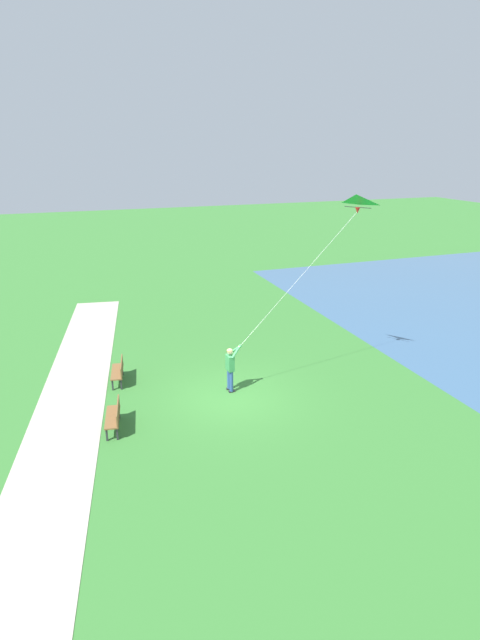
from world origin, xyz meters
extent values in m
plane|color=#33702D|center=(0.00, 0.00, 0.00)|extent=(120.00, 120.00, 0.00)
cube|color=#ADA393|center=(6.19, 2.00, 0.01)|extent=(7.32, 31.99, 0.02)
cube|color=#232328|center=(-0.11, -0.62, 0.03)|extent=(0.25, 0.12, 0.06)
cylinder|color=#2D4C8E|center=(-0.09, -0.62, 0.45)|extent=(0.14, 0.14, 0.82)
cube|color=#232328|center=(-0.13, -0.38, 0.03)|extent=(0.25, 0.12, 0.06)
cylinder|color=#2D4C8E|center=(-0.11, -0.38, 0.45)|extent=(0.14, 0.14, 0.82)
cube|color=#38894C|center=(-0.10, -0.50, 1.16)|extent=(0.24, 0.41, 0.60)
sphere|color=#DBB28E|center=(-0.10, -0.50, 1.62)|extent=(0.22, 0.22, 0.22)
ellipsoid|color=tan|center=(-0.09, -0.50, 1.66)|extent=(0.24, 0.24, 0.13)
cylinder|color=#38894C|center=(-0.32, -0.60, 1.61)|extent=(0.54, 0.32, 0.43)
cylinder|color=#38894C|center=(-0.33, -0.43, 1.61)|extent=(0.52, 0.37, 0.43)
sphere|color=#DBB28E|center=(-0.48, -0.52, 1.74)|extent=(0.10, 0.10, 0.10)
pyramid|color=green|center=(-5.12, -0.68, 6.82)|extent=(1.04, 1.21, 0.44)
cone|color=red|center=(-5.31, -0.82, 6.52)|extent=(0.28, 0.28, 0.22)
cylinder|color=black|center=(-5.31, -0.82, 6.63)|extent=(0.62, 0.89, 0.02)
cylinder|color=silver|center=(-2.90, -0.67, 4.10)|extent=(4.84, 0.30, 4.74)
cube|color=brown|center=(3.84, -2.69, 0.45)|extent=(0.67, 1.55, 0.05)
cube|color=brown|center=(3.65, -2.66, 0.68)|extent=(0.27, 1.49, 0.40)
cube|color=#2D2D33|center=(4.10, -2.06, 0.23)|extent=(0.07, 0.07, 0.45)
cube|color=#2D2D33|center=(3.79, -2.01, 0.23)|extent=(0.07, 0.07, 0.45)
cube|color=#2D2D33|center=(3.89, -3.38, 0.23)|extent=(0.07, 0.07, 0.45)
cube|color=#2D2D33|center=(3.58, -3.33, 0.23)|extent=(0.07, 0.07, 0.45)
cube|color=brown|center=(4.38, 0.77, 0.45)|extent=(0.67, 1.55, 0.05)
cube|color=brown|center=(4.19, 0.79, 0.68)|extent=(0.27, 1.49, 0.40)
cube|color=#2D2D33|center=(4.64, 1.40, 0.23)|extent=(0.07, 0.07, 0.45)
cube|color=#2D2D33|center=(4.33, 1.45, 0.23)|extent=(0.07, 0.07, 0.45)
cube|color=#2D2D33|center=(4.44, 0.08, 0.23)|extent=(0.07, 0.07, 0.45)
cube|color=#2D2D33|center=(4.12, 0.13, 0.23)|extent=(0.07, 0.07, 0.45)
camera|label=1|loc=(5.23, 15.52, 8.80)|focal=27.79mm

